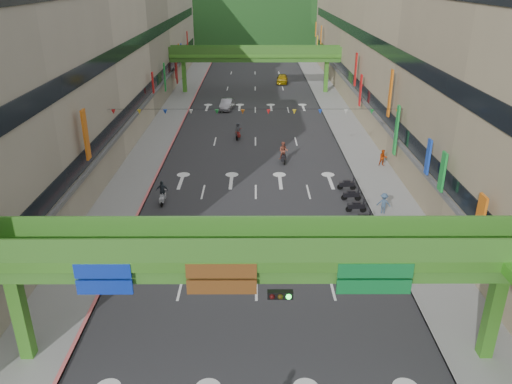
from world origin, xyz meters
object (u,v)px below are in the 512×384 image
object	(u,v)px
scooter_rider_mid	(284,152)
car_yellow	(282,79)
pedestrian_red	(383,159)
overpass_near	(278,273)
car_silver	(227,104)

from	to	relation	value
scooter_rider_mid	car_yellow	world-z (taller)	scooter_rider_mid
scooter_rider_mid	pedestrian_red	xyz separation A→B (m)	(9.47, -1.18, -0.32)
overpass_near	scooter_rider_mid	bearing A→B (deg)	86.30
overpass_near	scooter_rider_mid	size ratio (longest dim) A/B	12.99
overpass_near	car_yellow	distance (m)	67.19
car_silver	pedestrian_red	size ratio (longest dim) A/B	2.67
car_silver	car_yellow	size ratio (longest dim) A/B	0.96
car_yellow	pedestrian_red	world-z (taller)	pedestrian_red
car_silver	overpass_near	bearing A→B (deg)	-76.59
scooter_rider_mid	car_silver	xyz separation A→B (m)	(-6.62, 21.30, -0.42)
car_yellow	pedestrian_red	xyz separation A→B (m)	(7.60, -40.34, 0.04)
overpass_near	pedestrian_red	xyz separation A→B (m)	(11.27, 26.60, -4.41)
overpass_near	car_silver	size ratio (longest dim) A/B	6.57
car_silver	car_yellow	xyz separation A→B (m)	(8.49, 17.86, 0.06)
scooter_rider_mid	pedestrian_red	distance (m)	9.55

